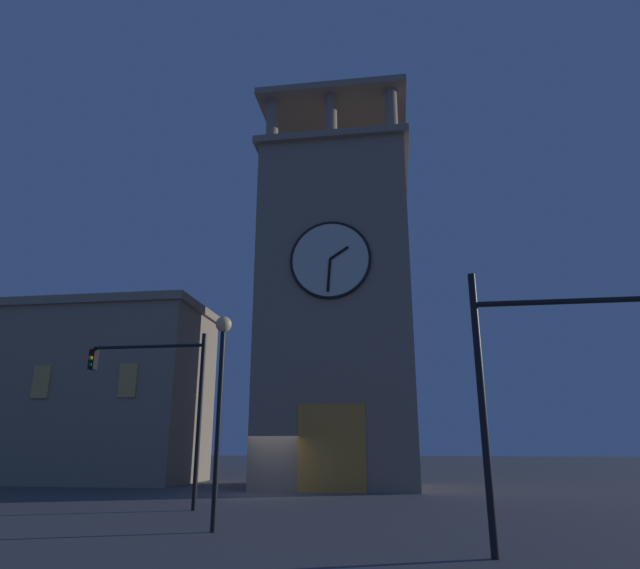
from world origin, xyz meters
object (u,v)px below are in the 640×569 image
(traffic_signal_mid, at_px, (163,388))
(street_lamp, at_px, (221,378))
(adjacent_wing_building, at_px, (38,393))
(clocktower, at_px, (338,305))
(traffic_signal_near, at_px, (545,363))

(traffic_signal_mid, distance_m, street_lamp, 5.71)
(adjacent_wing_building, bearing_deg, clocktower, 175.19)
(traffic_signal_near, relative_size, street_lamp, 1.03)
(traffic_signal_near, relative_size, traffic_signal_mid, 0.95)
(traffic_signal_mid, bearing_deg, clocktower, -114.85)
(clocktower, height_order, street_lamp, clocktower)
(traffic_signal_near, bearing_deg, clocktower, -71.02)
(traffic_signal_near, height_order, traffic_signal_mid, traffic_signal_mid)
(traffic_signal_near, bearing_deg, adjacent_wing_building, -37.85)
(clocktower, bearing_deg, traffic_signal_near, 108.98)
(adjacent_wing_building, relative_size, street_lamp, 3.80)
(street_lamp, bearing_deg, clocktower, -95.62)
(clocktower, bearing_deg, traffic_signal_mid, 65.15)
(traffic_signal_near, distance_m, traffic_signal_mid, 13.20)
(traffic_signal_mid, relative_size, street_lamp, 1.09)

